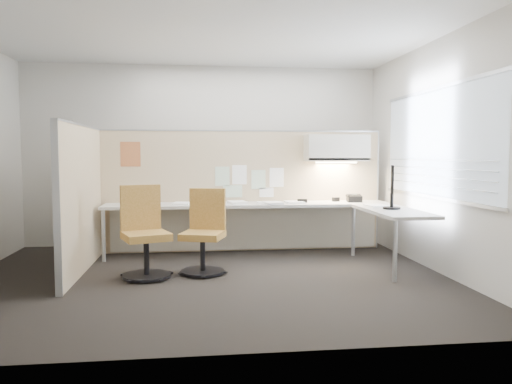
{
  "coord_description": "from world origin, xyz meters",
  "views": [
    {
      "loc": [
        -0.15,
        -5.68,
        1.41
      ],
      "look_at": [
        0.65,
        0.8,
        0.92
      ],
      "focal_mm": 35.0,
      "sensor_mm": 36.0,
      "label": 1
    }
  ],
  "objects": [
    {
      "name": "paper_stack_4",
      "position": [
        1.26,
        1.28,
        0.74
      ],
      "size": [
        0.26,
        0.32,
        0.02
      ],
      "primitive_type": "cube",
      "rotation": [
        0.0,
        0.0,
        0.12
      ],
      "color": "white",
      "rests_on": "desk"
    },
    {
      "name": "coat_hook",
      "position": [
        -1.58,
        -0.12,
        1.42
      ],
      "size": [
        0.18,
        0.44,
        1.32
      ],
      "color": "silver",
      "rests_on": "partition_left"
    },
    {
      "name": "partition_back",
      "position": [
        0.55,
        1.6,
        0.88
      ],
      "size": [
        4.1,
        0.06,
        1.75
      ],
      "primitive_type": "cube",
      "color": "tan",
      "rests_on": "floor"
    },
    {
      "name": "phone",
      "position": [
        2.14,
        1.27,
        0.78
      ],
      "size": [
        0.23,
        0.21,
        0.12
      ],
      "rotation": [
        0.0,
        0.0,
        -0.11
      ],
      "color": "black",
      "rests_on": "desk"
    },
    {
      "name": "paper_stack_3",
      "position": [
        0.85,
        1.28,
        0.74
      ],
      "size": [
        0.24,
        0.31,
        0.01
      ],
      "primitive_type": "cube",
      "rotation": [
        0.0,
        0.0,
        0.04
      ],
      "color": "white",
      "rests_on": "desk"
    },
    {
      "name": "partition_left",
      "position": [
        -1.5,
        0.5,
        0.88
      ],
      "size": [
        0.06,
        2.2,
        1.75
      ],
      "primitive_type": "cube",
      "color": "tan",
      "rests_on": "floor"
    },
    {
      "name": "paper_stack_5",
      "position": [
        2.24,
        0.65,
        0.74
      ],
      "size": [
        0.26,
        0.32,
        0.02
      ],
      "primitive_type": "cube",
      "rotation": [
        0.0,
        0.0,
        0.11
      ],
      "color": "white",
      "rests_on": "desk"
    },
    {
      "name": "floor",
      "position": [
        0.0,
        0.0,
        -0.01
      ],
      "size": [
        5.5,
        4.5,
        0.01
      ],
      "primitive_type": "cube",
      "color": "black",
      "rests_on": "ground"
    },
    {
      "name": "overhead_bin",
      "position": [
        1.9,
        1.39,
        1.51
      ],
      "size": [
        0.9,
        0.36,
        0.38
      ],
      "primitive_type": "cube",
      "color": "beige",
      "rests_on": "partition_back"
    },
    {
      "name": "tape_dispenser",
      "position": [
        1.9,
        1.4,
        0.76
      ],
      "size": [
        0.11,
        0.09,
        0.06
      ],
      "primitive_type": "cube",
      "rotation": [
        0.0,
        0.0,
        0.36
      ],
      "color": "black",
      "rests_on": "desk"
    },
    {
      "name": "desk",
      "position": [
        0.93,
        1.13,
        0.6
      ],
      "size": [
        4.0,
        2.07,
        0.73
      ],
      "color": "beige",
      "rests_on": "floor"
    },
    {
      "name": "poster",
      "position": [
        -1.05,
        1.57,
        1.42
      ],
      "size": [
        0.28,
        0.0,
        0.35
      ],
      "primitive_type": "cube",
      "color": "orange",
      "rests_on": "partition_back"
    },
    {
      "name": "window_pane",
      "position": [
        2.73,
        0.0,
        1.55
      ],
      "size": [
        0.01,
        2.8,
        1.3
      ],
      "primitive_type": "cube",
      "color": "#9FAEB9",
      "rests_on": "wall_right"
    },
    {
      "name": "stapler",
      "position": [
        1.38,
        1.29,
        0.76
      ],
      "size": [
        0.14,
        0.05,
        0.05
      ],
      "primitive_type": "cube",
      "rotation": [
        0.0,
        0.0,
        -0.04
      ],
      "color": "black",
      "rests_on": "desk"
    },
    {
      "name": "monitor",
      "position": [
        2.3,
        0.28,
        1.05
      ],
      "size": [
        0.22,
        0.5,
        0.55
      ],
      "rotation": [
        0.0,
        0.0,
        1.2
      ],
      "color": "black",
      "rests_on": "desk"
    },
    {
      "name": "chair_right",
      "position": [
        -0.04,
        0.25,
        0.46
      ],
      "size": [
        0.58,
        0.6,
        0.99
      ],
      "rotation": [
        0.0,
        0.0,
        -0.3
      ],
      "color": "black",
      "rests_on": "floor"
    },
    {
      "name": "paper_stack_0",
      "position": [
        -0.82,
        1.24,
        0.74
      ],
      "size": [
        0.25,
        0.31,
        0.03
      ],
      "primitive_type": "cube",
      "rotation": [
        0.0,
        0.0,
        -0.06
      ],
      "color": "white",
      "rests_on": "desk"
    },
    {
      "name": "wall_back",
      "position": [
        0.0,
        2.25,
        1.4
      ],
      "size": [
        5.5,
        0.02,
        2.8
      ],
      "primitive_type": "cube",
      "color": "beige",
      "rests_on": "ground"
    },
    {
      "name": "paper_stack_6",
      "position": [
        0.92,
        1.12,
        0.75
      ],
      "size": [
        0.27,
        0.33,
        0.03
      ],
      "primitive_type": "cube",
      "rotation": [
        0.0,
        0.0,
        0.15
      ],
      "color": "white",
      "rests_on": "desk"
    },
    {
      "name": "paper_stack_1",
      "position": [
        -0.33,
        1.29,
        0.74
      ],
      "size": [
        0.28,
        0.33,
        0.02
      ],
      "primitive_type": "cube",
      "rotation": [
        0.0,
        0.0,
        -0.16
      ],
      "color": "white",
      "rests_on": "desk"
    },
    {
      "name": "task_light_strip",
      "position": [
        1.9,
        1.39,
        1.3
      ],
      "size": [
        0.6,
        0.06,
        0.02
      ],
      "primitive_type": "cube",
      "color": "#FFEABF",
      "rests_on": "overhead_bin"
    },
    {
      "name": "ceiling",
      "position": [
        0.0,
        0.0,
        2.8
      ],
      "size": [
        5.5,
        4.5,
        0.01
      ],
      "primitive_type": "cube",
      "color": "white",
      "rests_on": "wall_back"
    },
    {
      "name": "paper_stack_2",
      "position": [
        0.44,
        1.2,
        0.75
      ],
      "size": [
        0.28,
        0.34,
        0.04
      ],
      "primitive_type": "cube",
      "rotation": [
        0.0,
        0.0,
        0.18
      ],
      "color": "white",
      "rests_on": "desk"
    },
    {
      "name": "chair_left",
      "position": [
        -0.73,
        0.13,
        0.49
      ],
      "size": [
        0.62,
        0.64,
        1.04
      ],
      "rotation": [
        0.0,
        0.0,
        0.35
      ],
      "color": "black",
      "rests_on": "floor"
    },
    {
      "name": "wall_right",
      "position": [
        2.75,
        0.0,
        1.4
      ],
      "size": [
        0.02,
        4.5,
        2.8
      ],
      "primitive_type": "cube",
      "color": "beige",
      "rests_on": "ground"
    },
    {
      "name": "wall_front",
      "position": [
        0.0,
        -2.25,
        1.4
      ],
      "size": [
        5.5,
        0.02,
        2.8
      ],
      "primitive_type": "cube",
      "color": "beige",
      "rests_on": "ground"
    },
    {
      "name": "pinned_papers",
      "position": [
        0.63,
        1.57,
        1.03
      ],
      "size": [
        1.01,
        0.0,
        0.47
      ],
      "color": "#8CBF8C",
      "rests_on": "partition_back"
    }
  ]
}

